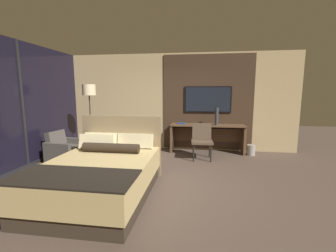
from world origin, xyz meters
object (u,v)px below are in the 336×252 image
(tv, at_px, (208,99))
(armchair_by_window, at_px, (65,151))
(floor_lamp, at_px, (89,96))
(bed, at_px, (101,174))
(desk, at_px, (207,133))
(book, at_px, (181,123))
(vase_tall, at_px, (217,117))
(desk_chair, at_px, (202,138))
(waste_bin, at_px, (251,150))

(tv, distance_m, armchair_by_window, 4.01)
(floor_lamp, bearing_deg, tv, 16.89)
(bed, xyz_separation_m, desk, (1.81, 2.99, 0.19))
(tv, xyz_separation_m, book, (-0.74, -0.18, -0.68))
(vase_tall, distance_m, book, 1.01)
(tv, bearing_deg, vase_tall, -52.17)
(bed, relative_size, desk, 1.08)
(tv, relative_size, vase_tall, 2.77)
(desk_chair, distance_m, vase_tall, 0.83)
(floor_lamp, relative_size, waste_bin, 6.76)
(desk_chair, relative_size, armchair_by_window, 1.12)
(armchair_by_window, distance_m, waste_bin, 4.82)
(desk_chair, bearing_deg, vase_tall, 51.07)
(desk, xyz_separation_m, vase_tall, (0.24, -0.12, 0.49))
(vase_tall, distance_m, waste_bin, 1.30)
(floor_lamp, bearing_deg, bed, -59.99)
(tv, height_order, floor_lamp, floor_lamp)
(desk_chair, relative_size, waste_bin, 3.22)
(floor_lamp, xyz_separation_m, waste_bin, (4.28, 0.58, -1.46))
(book, relative_size, waste_bin, 0.83)
(bed, distance_m, vase_tall, 3.59)
(tv, xyz_separation_m, desk_chair, (-0.15, -0.86, -0.95))
(book, bearing_deg, tv, 13.67)
(floor_lamp, bearing_deg, desk_chair, 1.69)
(armchair_by_window, relative_size, book, 3.45)
(armchair_by_window, relative_size, waste_bin, 2.88)
(tv, relative_size, floor_lamp, 0.70)
(vase_tall, relative_size, book, 2.04)
(bed, height_order, desk_chair, bed)
(floor_lamp, height_order, book, floor_lamp)
(vase_tall, bearing_deg, floor_lamp, -169.38)
(desk, height_order, armchair_by_window, desk)
(book, bearing_deg, floor_lamp, -162.13)
(bed, xyz_separation_m, waste_bin, (2.99, 2.83, -0.22))
(floor_lamp, xyz_separation_m, book, (2.37, 0.76, -0.79))
(desk, bearing_deg, waste_bin, -7.73)
(desk_chair, distance_m, book, 0.94)
(desk, relative_size, armchair_by_window, 2.54)
(bed, xyz_separation_m, floor_lamp, (-1.30, 2.24, 1.24))
(desk, bearing_deg, vase_tall, -25.49)
(waste_bin, bearing_deg, vase_tall, 177.32)
(tv, distance_m, vase_tall, 0.60)
(desk_chair, relative_size, vase_tall, 1.89)
(waste_bin, bearing_deg, armchair_by_window, -165.38)
(armchair_by_window, xyz_separation_m, vase_tall, (3.72, 1.26, 0.78))
(desk_chair, xyz_separation_m, armchair_by_window, (-3.33, -0.72, -0.29))
(floor_lamp, height_order, vase_tall, floor_lamp)
(bed, relative_size, waste_bin, 7.91)
(desk, relative_size, desk_chair, 2.27)
(bed, xyz_separation_m, vase_tall, (2.05, 2.87, 0.68))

